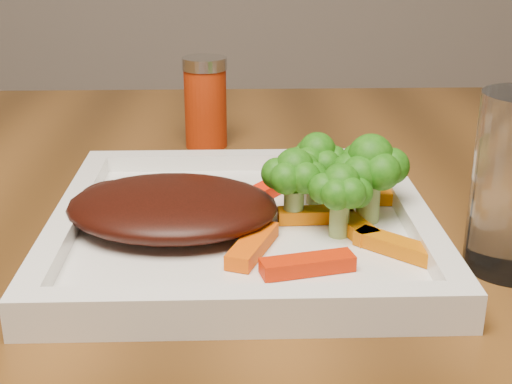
{
  "coord_description": "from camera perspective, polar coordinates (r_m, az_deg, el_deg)",
  "views": [
    {
      "loc": [
        0.25,
        -0.4,
        0.97
      ],
      "look_at": [
        0.27,
        0.08,
        0.79
      ],
      "focal_mm": 50.0,
      "sensor_mm": 36.0,
      "label": 1
    }
  ],
  "objects": [
    {
      "name": "plate",
      "position": [
        0.53,
        -1.09,
        -3.16
      ],
      "size": [
        0.27,
        0.27,
        0.01
      ],
      "primitive_type": "cube",
      "color": "white",
      "rests_on": "dining_table"
    },
    {
      "name": "steak",
      "position": [
        0.52,
        -6.72,
        -1.18
      ],
      "size": [
        0.17,
        0.14,
        0.03
      ],
      "primitive_type": "ellipsoid",
      "rotation": [
        0.0,
        0.0,
        -0.12
      ],
      "color": "#340D07",
      "rests_on": "plate"
    },
    {
      "name": "broccoli_0",
      "position": [
        0.55,
        4.89,
        2.54
      ],
      "size": [
        0.05,
        0.05,
        0.07
      ],
      "primitive_type": null,
      "rotation": [
        0.0,
        0.0,
        0.01
      ],
      "color": "#2D6811",
      "rests_on": "plate"
    },
    {
      "name": "broccoli_1",
      "position": [
        0.52,
        9.05,
        0.99
      ],
      "size": [
        0.08,
        0.08,
        0.06
      ],
      "primitive_type": null,
      "rotation": [
        0.0,
        0.0,
        -0.42
      ],
      "color": "#176210",
      "rests_on": "plate"
    },
    {
      "name": "broccoli_2",
      "position": [
        0.5,
        6.75,
        -0.36
      ],
      "size": [
        0.06,
        0.06,
        0.06
      ],
      "primitive_type": null,
      "rotation": [
        0.0,
        0.0,
        0.26
      ],
      "color": "#235C0F",
      "rests_on": "plate"
    },
    {
      "name": "broccoli_3",
      "position": [
        0.52,
        3.07,
        0.75
      ],
      "size": [
        0.07,
        0.07,
        0.06
      ],
      "primitive_type": null,
      "rotation": [
        0.0,
        0.0,
        -0.32
      ],
      "color": "#2B6110",
      "rests_on": "plate"
    },
    {
      "name": "carrot_0",
      "position": [
        0.45,
        4.14,
        -5.81
      ],
      "size": [
        0.06,
        0.03,
        0.01
      ],
      "primitive_type": "cube",
      "rotation": [
        0.0,
        0.0,
        0.23
      ],
      "color": "red",
      "rests_on": "plate"
    },
    {
      "name": "carrot_1",
      "position": [
        0.49,
        11.14,
        -4.27
      ],
      "size": [
        0.05,
        0.05,
        0.01
      ],
      "primitive_type": "cube",
      "rotation": [
        0.0,
        0.0,
        -0.73
      ],
      "color": "#C96303",
      "rests_on": "plate"
    },
    {
      "name": "carrot_2",
      "position": [
        0.48,
        -0.27,
        -4.29
      ],
      "size": [
        0.04,
        0.06,
        0.01
      ],
      "primitive_type": "cube",
      "rotation": [
        0.0,
        0.0,
        1.2
      ],
      "color": "#EA5103",
      "rests_on": "plate"
    },
    {
      "name": "carrot_3",
      "position": [
        0.57,
        9.65,
        -0.4
      ],
      "size": [
        0.05,
        0.02,
        0.01
      ],
      "primitive_type": "cube",
      "rotation": [
        0.0,
        0.0,
        -0.06
      ],
      "color": "orange",
      "rests_on": "plate"
    },
    {
      "name": "carrot_4",
      "position": [
        0.58,
        1.34,
        0.42
      ],
      "size": [
        0.05,
        0.05,
        0.01
      ],
      "primitive_type": "cube",
      "rotation": [
        0.0,
        0.0,
        0.92
      ],
      "color": "#F81D04",
      "rests_on": "plate"
    },
    {
      "name": "carrot_5",
      "position": [
        0.52,
        7.52,
        -2.5
      ],
      "size": [
        0.03,
        0.06,
        0.01
      ],
      "primitive_type": "cube",
      "rotation": [
        0.0,
        0.0,
        -1.23
      ],
      "color": "orange",
      "rests_on": "plate"
    },
    {
      "name": "carrot_6",
      "position": [
        0.53,
        4.79,
        -1.84
      ],
      "size": [
        0.06,
        0.02,
        0.01
      ],
      "primitive_type": "cube",
      "rotation": [
        0.0,
        0.0,
        0.04
      ],
      "color": "orange",
      "rests_on": "plate"
    },
    {
      "name": "spice_shaker",
      "position": [
        0.73,
        -4.07,
        7.15
      ],
      "size": [
        0.05,
        0.05,
        0.09
      ],
      "primitive_type": "cylinder",
      "rotation": [
        0.0,
        0.0,
        -0.28
      ],
      "color": "#A72A09",
      "rests_on": "dining_table"
    }
  ]
}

